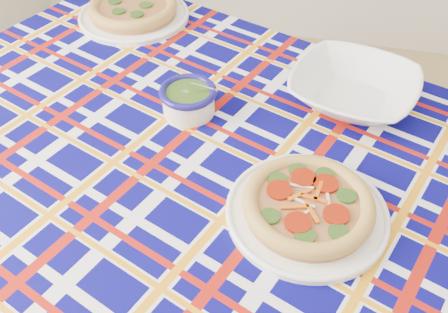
% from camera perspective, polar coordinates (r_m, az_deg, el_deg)
% --- Properties ---
extents(dining_table, '(1.96, 1.60, 0.79)m').
position_cam_1_polar(dining_table, '(1.11, 0.55, -4.12)').
color(dining_table, brown).
rests_on(dining_table, floor).
extents(tablecloth, '(2.00, 1.64, 0.11)m').
position_cam_1_polar(tablecloth, '(1.09, 0.56, -3.20)').
color(tablecloth, '#070559').
rests_on(tablecloth, dining_table).
extents(main_focaccia_plate, '(0.43, 0.43, 0.06)m').
position_cam_1_polar(main_focaccia_plate, '(0.95, 9.59, -5.43)').
color(main_focaccia_plate, '#9F6638').
rests_on(main_focaccia_plate, tablecloth).
extents(pesto_bowl, '(0.18, 0.18, 0.08)m').
position_cam_1_polar(pesto_bowl, '(1.16, -4.10, 6.70)').
color(pesto_bowl, '#213C10').
rests_on(pesto_bowl, tablecloth).
extents(serving_bowl, '(0.36, 0.36, 0.07)m').
position_cam_1_polar(serving_bowl, '(1.23, 14.58, 7.46)').
color(serving_bowl, white).
rests_on(serving_bowl, tablecloth).
extents(second_focaccia_plate, '(0.46, 0.46, 0.06)m').
position_cam_1_polar(second_focaccia_plate, '(1.57, -10.34, 16.29)').
color(second_focaccia_plate, '#9F6638').
rests_on(second_focaccia_plate, tablecloth).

